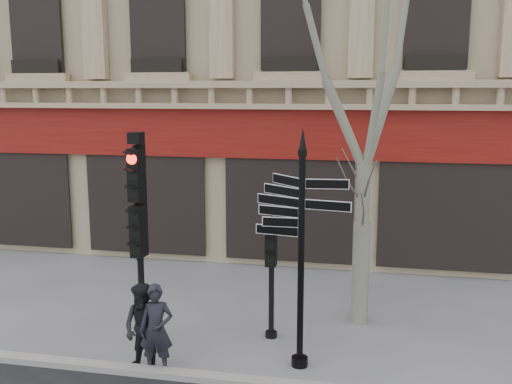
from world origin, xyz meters
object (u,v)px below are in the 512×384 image
at_px(fingerpost, 302,209).
at_px(pedestrian_a, 156,330).
at_px(traffic_signal_main, 139,210).
at_px(pedestrian_b, 144,329).
at_px(traffic_signal_secondary, 272,255).
at_px(plane_tree, 368,36).

relative_size(fingerpost, pedestrian_a, 2.66).
xyz_separation_m(fingerpost, traffic_signal_main, (-3.14, 0.65, -0.27)).
xyz_separation_m(pedestrian_a, pedestrian_b, (-0.22, 0.00, -0.00)).
height_order(pedestrian_a, pedestrian_b, pedestrian_a).
xyz_separation_m(traffic_signal_secondary, pedestrian_b, (-1.85, -1.78, -0.86)).
relative_size(traffic_signal_main, pedestrian_b, 2.55).
xyz_separation_m(traffic_signal_secondary, plane_tree, (1.65, 1.06, 4.06)).
height_order(fingerpost, plane_tree, plane_tree).
height_order(fingerpost, traffic_signal_main, fingerpost).
height_order(traffic_signal_secondary, pedestrian_b, traffic_signal_secondary).
height_order(traffic_signal_main, pedestrian_a, traffic_signal_main).
distance_m(traffic_signal_main, pedestrian_a, 2.35).
height_order(plane_tree, pedestrian_b, plane_tree).
distance_m(traffic_signal_secondary, pedestrian_a, 2.57).
distance_m(traffic_signal_main, plane_tree, 5.41).
relative_size(fingerpost, plane_tree, 0.51).
bearing_deg(pedestrian_b, traffic_signal_main, 125.56).
bearing_deg(pedestrian_a, traffic_signal_secondary, 39.05).
relative_size(traffic_signal_main, pedestrian_a, 2.55).
xyz_separation_m(traffic_signal_main, pedestrian_a, (0.83, -1.38, -1.71)).
distance_m(fingerpost, plane_tree, 3.74).
relative_size(fingerpost, traffic_signal_secondary, 1.75).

